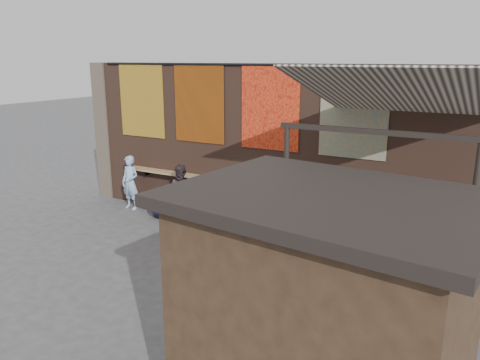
{
  "coord_description": "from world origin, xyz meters",
  "views": [
    {
      "loc": [
        5.1,
        -7.49,
        4.13
      ],
      "look_at": [
        0.22,
        1.2,
        1.52
      ],
      "focal_mm": 35.0,
      "sensor_mm": 36.0,
      "label": 1
    }
  ],
  "objects": [
    {
      "name": "stall_shelf",
      "position": [
        3.9,
        -2.44,
        1.02
      ],
      "size": [
        2.13,
        0.36,
        0.06
      ],
      "primitive_type": "cube",
      "rotation": [
        0.0,
        0.0,
        -0.12
      ],
      "color": "#473321",
      "rests_on": "market_stall"
    },
    {
      "name": "scooter_stool_7",
      "position": [
        1.96,
        2.02,
        0.39
      ],
      "size": [
        0.37,
        0.83,
        0.79
      ],
      "primitive_type": null,
      "color": "navy",
      "rests_on": "ground"
    },
    {
      "name": "scooter_stool_5",
      "position": [
        0.68,
        2.0,
        0.4
      ],
      "size": [
        0.38,
        0.85,
        0.81
      ],
      "primitive_type": null,
      "color": "black",
      "rests_on": "ground"
    },
    {
      "name": "pier_left",
      "position": [
        -5.2,
        2.7,
        2.0
      ],
      "size": [
        0.5,
        0.5,
        4.0
      ],
      "primitive_type": "cube",
      "color": "#4C4238",
      "rests_on": "ground"
    },
    {
      "name": "ground",
      "position": [
        0.0,
        0.0,
        0.0
      ],
      "size": [
        70.0,
        70.0,
        0.0
      ],
      "primitive_type": "plane",
      "color": "#474749",
      "rests_on": "ground"
    },
    {
      "name": "awning_header",
      "position": [
        3.5,
        -0.6,
        3.08
      ],
      "size": [
        3.0,
        0.08,
        0.08
      ],
      "primitive_type": "cube",
      "color": "black",
      "rests_on": "awning_post_left"
    },
    {
      "name": "market_stall",
      "position": [
        3.78,
        -3.43,
        1.39
      ],
      "size": [
        2.79,
        2.22,
        2.79
      ],
      "primitive_type": "cube",
      "rotation": [
        0.0,
        0.0,
        -0.12
      ],
      "color": "black",
      "rests_on": "ground"
    },
    {
      "name": "stall_roof",
      "position": [
        3.78,
        -3.43,
        2.85
      ],
      "size": [
        3.13,
        2.55,
        0.12
      ],
      "primitive_type": "cube",
      "rotation": [
        0.0,
        0.0,
        -0.12
      ],
      "color": "black",
      "rests_on": "market_stall"
    },
    {
      "name": "scooter_stool_0",
      "position": [
        -2.52,
        1.98,
        0.38
      ],
      "size": [
        0.36,
        0.81,
        0.77
      ],
      "primitive_type": null,
      "color": "#191347",
      "rests_on": "ground"
    },
    {
      "name": "scooter_stool_6",
      "position": [
        1.36,
        1.98,
        0.37
      ],
      "size": [
        0.35,
        0.77,
        0.73
      ],
      "primitive_type": null,
      "color": "navy",
      "rests_on": "ground"
    },
    {
      "name": "tapestry_sun",
      "position": [
        -1.7,
        2.48,
        3.0
      ],
      "size": [
        1.5,
        0.02,
        2.0
      ],
      "primitive_type": "cube",
      "color": "#CB580B",
      "rests_on": "brick_wall"
    },
    {
      "name": "diner_left",
      "position": [
        -3.75,
        2.0,
        0.76
      ],
      "size": [
        0.56,
        0.38,
        1.52
      ],
      "primitive_type": "imported",
      "rotation": [
        0.0,
        0.0,
        -0.03
      ],
      "color": "#96B5DA",
      "rests_on": "ground"
    },
    {
      "name": "scooter_stool_3",
      "position": [
        -0.64,
        2.04,
        0.39
      ],
      "size": [
        0.37,
        0.83,
        0.79
      ],
      "primitive_type": null,
      "color": "maroon",
      "rests_on": "ground"
    },
    {
      "name": "brick_wall",
      "position": [
        0.0,
        2.7,
        2.0
      ],
      "size": [
        10.0,
        0.4,
        4.0
      ],
      "primitive_type": "cube",
      "color": "brown",
      "rests_on": "ground"
    },
    {
      "name": "shopper_tan",
      "position": [
        3.04,
        -0.12,
        0.88
      ],
      "size": [
        1.01,
        0.83,
        1.77
      ],
      "primitive_type": "imported",
      "rotation": [
        0.0,
        0.0,
        0.36
      ],
      "color": "#897257",
      "rests_on": "ground"
    },
    {
      "name": "tapestry_orange",
      "position": [
        0.3,
        2.48,
        3.0
      ],
      "size": [
        1.5,
        0.02,
        2.0
      ],
      "primitive_type": "cube",
      "color": "#E5461C",
      "rests_on": "brick_wall"
    },
    {
      "name": "awning_post_right",
      "position": [
        4.9,
        -0.6,
        1.55
      ],
      "size": [
        0.09,
        0.09,
        3.1
      ],
      "primitive_type": "cylinder",
      "color": "black",
      "rests_on": "ground"
    },
    {
      "name": "tapestry_multi",
      "position": [
        2.3,
        2.48,
        3.0
      ],
      "size": [
        1.5,
        0.02,
        2.0
      ],
      "primitive_type": "cube",
      "color": "#276791",
      "rests_on": "brick_wall"
    },
    {
      "name": "shopper_grey",
      "position": [
        4.37,
        -0.91,
        0.92
      ],
      "size": [
        1.36,
        1.27,
        1.84
      ],
      "primitive_type": "imported",
      "rotation": [
        0.0,
        0.0,
        2.48
      ],
      "color": "#5A585D",
      "rests_on": "ground"
    },
    {
      "name": "awning_post_left",
      "position": [
        2.1,
        -0.6,
        1.55
      ],
      "size": [
        0.09,
        0.09,
        3.1
      ],
      "primitive_type": "cylinder",
      "color": "black",
      "rests_on": "ground"
    },
    {
      "name": "scooter_stool_2",
      "position": [
        -1.21,
        1.97,
        0.35
      ],
      "size": [
        0.33,
        0.73,
        0.69
      ],
      "primitive_type": null,
      "color": "#1D1750",
      "rests_on": "ground"
    },
    {
      "name": "scooter_stool_10",
      "position": [
        3.88,
        1.97,
        0.34
      ],
      "size": [
        0.33,
        0.72,
        0.69
      ],
      "primitive_type": null,
      "color": "#9A130B",
      "rests_on": "ground"
    },
    {
      "name": "shopper_navy",
      "position": [
        2.32,
        -0.29,
        0.93
      ],
      "size": [
        1.18,
        0.74,
        1.87
      ],
      "primitive_type": "imported",
      "rotation": [
        0.0,
        0.0,
        3.42
      ],
      "color": "black",
      "rests_on": "ground"
    },
    {
      "name": "scooter_stool_4",
      "position": [
        0.09,
        2.01,
        0.36
      ],
      "size": [
        0.34,
        0.75,
        0.71
      ],
      "primitive_type": null,
      "color": "#0B520F",
      "rests_on": "ground"
    },
    {
      "name": "eating_counter",
      "position": [
        0.0,
        2.33,
        1.1
      ],
      "size": [
        8.0,
        0.32,
        0.05
      ],
      "primitive_type": "cube",
      "color": "#9E7A51",
      "rests_on": "brick_wall"
    },
    {
      "name": "awning_canvas",
      "position": [
        3.5,
        0.9,
        3.55
      ],
      "size": [
        3.2,
        3.28,
        0.97
      ],
      "primitive_type": "cube",
      "rotation": [
        -0.28,
        0.0,
        0.0
      ],
      "color": "beige",
      "rests_on": "brick_wall"
    },
    {
      "name": "shelf_box",
      "position": [
        -0.21,
        2.3,
        1.24
      ],
      "size": [
        0.63,
        0.32,
        0.24
      ],
      "primitive_type": "cube",
      "color": "white",
      "rests_on": "eating_counter"
    },
    {
      "name": "scooter_stool_1",
      "position": [
        -1.87,
        2.04,
        0.38
      ],
      "size": [
        0.36,
        0.81,
        0.77
      ],
      "primitive_type": null,
      "color": "black",
      "rests_on": "ground"
    },
    {
      "name": "scooter_stool_9",
      "position": [
        3.26,
        1.95,
        0.37
      ],
      "size": [
        0.35,
        0.78,
        0.74
      ],
      "primitive_type": null,
      "color": "#0F4F13",
      "rests_on": "ground"
    },
    {
      "name": "scooter_stool_8",
      "position": [
        2.57,
        2.01,
        0.4
      ],
      "size": [
        0.38,
        0.85,
        0.81
      ],
      "primitive_type": null,
      "color": "#7D380B",
      "rests_on": "ground"
    },
    {
      "name": "hang_rail",
      "position": [
        0.0,
        2.47,
        3.98
      ],
      "size": [
        9.5,
        0.06,
        0.06
      ],
      "primitive_type": "cylinder",
      "rotation": [
        0.0,
        1.57,
        0.0
      ],
      "color": "black",
      "rests_on": "brick_wall"
    },
    {
      "name": "diner_right",
      "position": [
        -1.89,
        1.9,
        0.74
      ],
      "size": [
        0.87,
        0.77,
        1.48
      ],
      "primitive_type": "imported",
      "rotation": [
        0.0,
        0.0,
        0.35
      ],
      "color": "#322729",
      "rests_on": "ground"
    },
    {
      "name": "awning_ledger",
      "position": [
        3.5,
        2.49,
        3.95
      ],
      "size": [
        3.3,
        0.08,
        0.12
      ],
      "primitive_type": "cube",
      "color": "#33261C",
      "rests_on": "brick_wall"
    },
    {
      "name": "tapestry_redgold",
      "position": [
        -3.6,
        2.48,
        3.0
      ],
      "size": [
        1.5,
        0.02,
        2.0
      ],
      "primitive_type": "cube",
      "color": "maroon",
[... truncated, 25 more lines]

